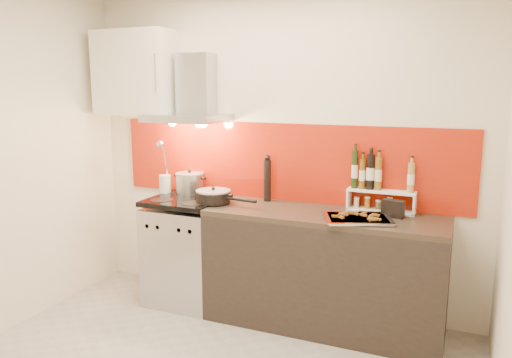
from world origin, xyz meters
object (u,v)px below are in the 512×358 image
at_px(pepper_mill, 267,179).
at_px(baking_tray, 358,218).
at_px(range_stove, 188,251).
at_px(stock_pot, 190,183).
at_px(counter, 323,270).
at_px(saute_pan, 214,196).

distance_m(pepper_mill, baking_tray, 0.89).
xyz_separation_m(range_stove, stock_pot, (-0.08, 0.19, 0.56)).
distance_m(counter, saute_pan, 1.05).
bearing_deg(saute_pan, range_stove, 171.56).
height_order(stock_pot, pepper_mill, pepper_mill).
bearing_deg(stock_pot, pepper_mill, 1.46).
bearing_deg(counter, saute_pan, -177.03).
xyz_separation_m(stock_pot, baking_tray, (1.54, -0.29, -0.08)).
relative_size(counter, saute_pan, 3.31).
height_order(range_stove, pepper_mill, pepper_mill).
relative_size(range_stove, counter, 0.51).
bearing_deg(stock_pot, baking_tray, -10.75).
bearing_deg(saute_pan, counter, 2.97).
bearing_deg(counter, baking_tray, -21.97).
relative_size(range_stove, saute_pan, 1.68).
xyz_separation_m(saute_pan, pepper_mill, (0.36, 0.25, 0.13)).
bearing_deg(range_stove, pepper_mill, 17.75).
bearing_deg(counter, pepper_mill, 159.62).
height_order(range_stove, counter, range_stove).
xyz_separation_m(range_stove, counter, (1.20, 0.00, 0.01)).
height_order(counter, pepper_mill, pepper_mill).
height_order(range_stove, saute_pan, saute_pan).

